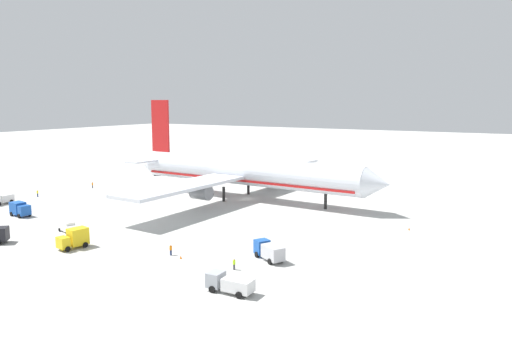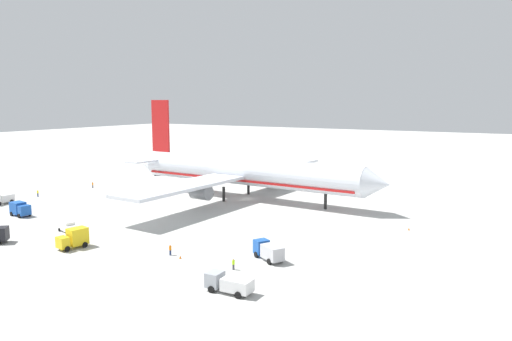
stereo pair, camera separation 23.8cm
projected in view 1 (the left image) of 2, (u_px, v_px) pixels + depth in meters
name	position (u px, v px, depth m)	size (l,w,h in m)	color
ground_plane	(247.00, 199.00, 120.30)	(600.00, 600.00, 0.00)	#B2B2AD
airliner	(242.00, 172.00, 120.15)	(72.70, 73.75, 24.18)	silver
service_truck_0	(74.00, 238.00, 79.89)	(3.09, 5.13, 3.22)	yellow
service_truck_2	(1.00, 198.00, 114.09)	(2.83, 4.89, 2.62)	white
service_truck_3	(269.00, 251.00, 73.94)	(6.21, 4.72, 2.62)	#194CA5
service_truck_4	(20.00, 209.00, 102.11)	(4.98, 2.93, 2.92)	#194CA5
service_truck_5	(230.00, 283.00, 61.30)	(6.19, 2.71, 2.35)	#999EA5
service_van	(68.00, 227.00, 89.73)	(4.90, 2.91, 1.97)	white
baggage_cart_0	(158.00, 173.00, 158.06)	(2.71, 2.70, 1.45)	#26598C
ground_worker_0	(171.00, 250.00, 76.21)	(0.56, 0.56, 1.73)	navy
ground_worker_1	(234.00, 264.00, 69.71)	(0.56, 0.56, 1.62)	#3F3F47
ground_worker_2	(38.00, 193.00, 122.74)	(0.44, 0.44, 1.79)	navy
ground_worker_3	(92.00, 185.00, 135.09)	(0.55, 0.55, 1.72)	#3F3F47
traffic_cone_0	(197.00, 168.00, 172.77)	(0.36, 0.36, 0.55)	orange
traffic_cone_1	(409.00, 229.00, 91.11)	(0.36, 0.36, 0.55)	orange
traffic_cone_2	(181.00, 257.00, 74.59)	(0.36, 0.36, 0.55)	orange
traffic_cone_3	(181.00, 170.00, 167.84)	(0.36, 0.36, 0.55)	orange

